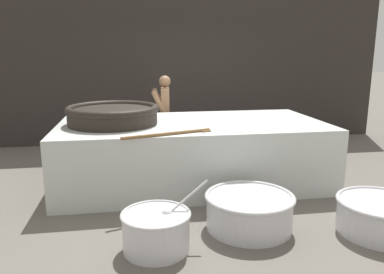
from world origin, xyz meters
name	(u,v)px	position (x,y,z in m)	size (l,w,h in m)	color
ground_plane	(192,181)	(0.00, 0.00, 0.00)	(60.00, 60.00, 0.00)	#666059
back_wall	(171,67)	(0.00, 2.78, 1.60)	(9.34, 0.24, 3.21)	#2D2826
hearth_platform	(192,152)	(0.00, 0.00, 0.45)	(3.82, 1.93, 0.91)	silver
giant_wok_near	(113,114)	(-1.13, 0.02, 1.05)	(1.30, 1.30, 0.27)	black
stirring_paddle	(172,133)	(-0.39, -0.85, 0.93)	(1.14, 0.42, 0.04)	brown
cook	(165,114)	(-0.27, 1.36, 0.82)	(0.37, 0.56, 1.51)	#8C6647
prep_bowl_vegetables	(156,229)	(-0.67, -1.95, 0.21)	(0.88, 0.69, 0.66)	silver
prep_bowl_meat	(249,210)	(0.37, -1.64, 0.21)	(0.98, 0.98, 0.39)	silver
prep_bowl_extra	(381,215)	(1.72, -1.98, 0.20)	(0.93, 0.93, 0.37)	silver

